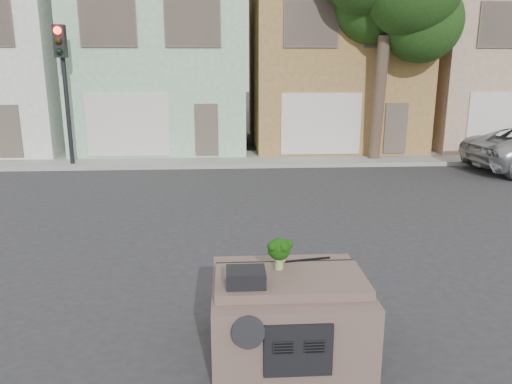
{
  "coord_description": "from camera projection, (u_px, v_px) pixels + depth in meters",
  "views": [
    {
      "loc": [
        -0.8,
        -8.99,
        3.76
      ],
      "look_at": [
        -0.22,
        0.5,
        1.3
      ],
      "focal_mm": 35.0,
      "sensor_mm": 36.0,
      "label": 1
    }
  ],
  "objects": [
    {
      "name": "traffic_signal",
      "position": [
        66.0,
        98.0,
        17.83
      ],
      "size": [
        0.4,
        0.4,
        5.1
      ],
      "primitive_type": "cube",
      "color": "black",
      "rests_on": "ground"
    },
    {
      "name": "townhouse_tan",
      "position": [
        329.0,
        63.0,
        22.98
      ],
      "size": [
        7.2,
        8.2,
        7.55
      ],
      "primitive_type": "cube",
      "color": "olive",
      "rests_on": "ground"
    },
    {
      "name": "sidewalk",
      "position": [
        246.0,
        159.0,
        19.8
      ],
      "size": [
        40.0,
        3.0,
        0.15
      ],
      "primitive_type": "cube",
      "color": "gray",
      "rests_on": "ground"
    },
    {
      "name": "instrument_hump",
      "position": [
        246.0,
        277.0,
        6.1
      ],
      "size": [
        0.48,
        0.38,
        0.2
      ],
      "primitive_type": "cube",
      "color": "black",
      "rests_on": "car_dashboard"
    },
    {
      "name": "car_dashboard",
      "position": [
        288.0,
        311.0,
        6.63
      ],
      "size": [
        2.0,
        1.8,
        1.12
      ],
      "primitive_type": "cube",
      "color": "brown",
      "rests_on": "ground"
    },
    {
      "name": "townhouse_mint",
      "position": [
        165.0,
        63.0,
        22.54
      ],
      "size": [
        7.2,
        8.2,
        7.55
      ],
      "primitive_type": "cube",
      "color": "#9ACCA3",
      "rests_on": "ground"
    },
    {
      "name": "wiper_arm",
      "position": [
        306.0,
        260.0,
        6.88
      ],
      "size": [
        0.69,
        0.15,
        0.02
      ],
      "primitive_type": "cube",
      "rotation": [
        0.0,
        0.0,
        0.17
      ],
      "color": "black",
      "rests_on": "car_dashboard"
    },
    {
      "name": "broccoli",
      "position": [
        279.0,
        253.0,
        6.54
      ],
      "size": [
        0.49,
        0.49,
        0.44
      ],
      "primitive_type": "cube",
      "rotation": [
        0.0,
        0.0,
        5.22
      ],
      "color": "#0E3207",
      "rests_on": "car_dashboard"
    },
    {
      "name": "ground_plane",
      "position": [
        269.0,
        263.0,
        9.67
      ],
      "size": [
        120.0,
        120.0,
        0.0
      ],
      "primitive_type": "plane",
      "color": "#303033",
      "rests_on": "ground"
    },
    {
      "name": "tree_near",
      "position": [
        382.0,
        50.0,
        18.38
      ],
      "size": [
        4.4,
        4.0,
        8.5
      ],
      "primitive_type": "cube",
      "color": "#1C3D12",
      "rests_on": "ground"
    },
    {
      "name": "townhouse_beige",
      "position": [
        487.0,
        63.0,
        23.42
      ],
      "size": [
        7.2,
        8.2,
        7.55
      ],
      "primitive_type": "cube",
      "color": "tan",
      "rests_on": "ground"
    }
  ]
}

